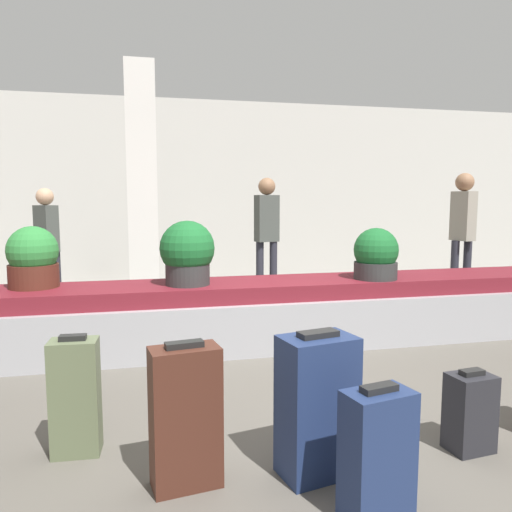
{
  "coord_description": "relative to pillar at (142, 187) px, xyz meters",
  "views": [
    {
      "loc": [
        -1.09,
        -3.32,
        1.45
      ],
      "look_at": [
        0.0,
        1.41,
        0.89
      ],
      "focal_mm": 35.0,
      "sensor_mm": 36.0,
      "label": 1
    }
  ],
  "objects": [
    {
      "name": "ground_plane",
      "position": [
        1.07,
        -3.48,
        -1.6
      ],
      "size": [
        18.0,
        18.0,
        0.0
      ],
      "primitive_type": "plane",
      "color": "#59544C"
    },
    {
      "name": "back_wall",
      "position": [
        1.07,
        2.32,
        0.0
      ],
      "size": [
        18.0,
        0.06,
        3.2
      ],
      "color": "beige",
      "rests_on": "ground_plane"
    },
    {
      "name": "carousel",
      "position": [
        1.07,
        -2.08,
        -1.29
      ],
      "size": [
        8.27,
        0.9,
        0.64
      ],
      "color": "#9E9EA3",
      "rests_on": "ground_plane"
    },
    {
      "name": "pillar",
      "position": [
        0.0,
        0.0,
        0.0
      ],
      "size": [
        0.38,
        0.38,
        3.2
      ],
      "color": "silver",
      "rests_on": "ground_plane"
    },
    {
      "name": "suitcase_0",
      "position": [
        0.17,
        -4.4,
        -1.24
      ],
      "size": [
        0.37,
        0.24,
        0.75
      ],
      "rotation": [
        0.0,
        0.0,
        0.14
      ],
      "color": "#472319",
      "rests_on": "ground_plane"
    },
    {
      "name": "suitcase_1",
      "position": [
        0.98,
        -4.86,
        -1.3
      ],
      "size": [
        0.34,
        0.25,
        0.63
      ],
      "rotation": [
        0.0,
        0.0,
        0.2
      ],
      "color": "navy",
      "rests_on": "ground_plane"
    },
    {
      "name": "suitcase_2",
      "position": [
        -0.41,
        -3.94,
        -1.27
      ],
      "size": [
        0.27,
        0.19,
        0.69
      ],
      "rotation": [
        0.0,
        0.0,
        -0.06
      ],
      "color": "#5B6647",
      "rests_on": "ground_plane"
    },
    {
      "name": "suitcase_4",
      "position": [
        0.85,
        -4.45,
        -1.23
      ],
      "size": [
        0.42,
        0.33,
        0.77
      ],
      "rotation": [
        0.0,
        0.0,
        0.2
      ],
      "color": "navy",
      "rests_on": "ground_plane"
    },
    {
      "name": "suitcase_5",
      "position": [
        1.79,
        -4.41,
        -1.37
      ],
      "size": [
        0.27,
        0.21,
        0.48
      ],
      "rotation": [
        0.0,
        0.0,
        0.11
      ],
      "color": "#232328",
      "rests_on": "ground_plane"
    },
    {
      "name": "potted_plant_0",
      "position": [
        0.39,
        -2.12,
        -0.67
      ],
      "size": [
        0.52,
        0.52,
        0.61
      ],
      "color": "#2D2D2D",
      "rests_on": "carousel"
    },
    {
      "name": "potted_plant_1",
      "position": [
        2.28,
        -2.2,
        -0.72
      ],
      "size": [
        0.45,
        0.45,
        0.52
      ],
      "color": "#2D2D2D",
      "rests_on": "carousel"
    },
    {
      "name": "potted_plant_2",
      "position": [
        -1.0,
        -1.95,
        -0.7
      ],
      "size": [
        0.45,
        0.45,
        0.56
      ],
      "color": "#4C2319",
      "rests_on": "carousel"
    },
    {
      "name": "traveler_0",
      "position": [
        -1.23,
        0.1,
        -0.67
      ],
      "size": [
        0.34,
        0.36,
        1.58
      ],
      "rotation": [
        0.0,
        0.0,
        -0.88
      ],
      "color": "#282833",
      "rests_on": "ground_plane"
    },
    {
      "name": "traveler_1",
      "position": [
        1.72,
        0.08,
        -0.55
      ],
      "size": [
        0.35,
        0.25,
        1.74
      ],
      "rotation": [
        0.0,
        0.0,
        -2.9
      ],
      "color": "#282833",
      "rests_on": "ground_plane"
    },
    {
      "name": "traveler_2",
      "position": [
        4.35,
        -0.67,
        -0.51
      ],
      "size": [
        0.31,
        0.35,
        1.8
      ],
      "rotation": [
        0.0,
        0.0,
        -1.38
      ],
      "color": "#282833",
      "rests_on": "ground_plane"
    }
  ]
}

